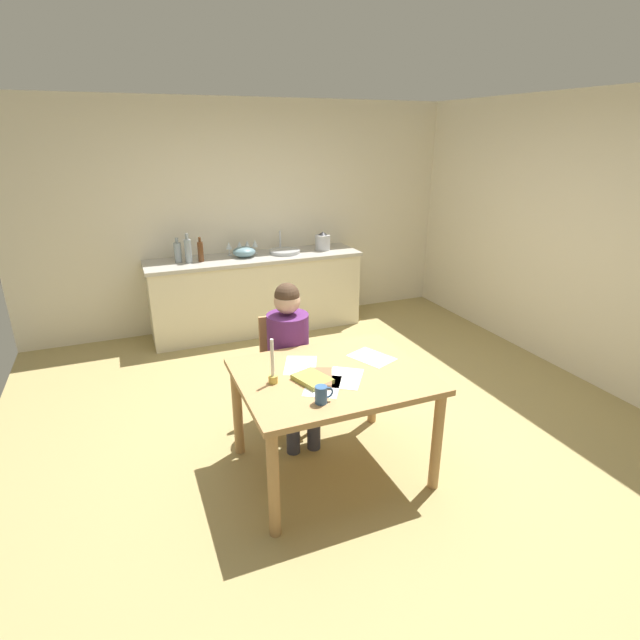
% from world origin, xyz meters
% --- Properties ---
extents(ground_plane, '(5.20, 5.20, 0.04)m').
position_xyz_m(ground_plane, '(0.00, 0.00, -0.02)').
color(ground_plane, tan).
extents(wall_back, '(5.20, 0.12, 2.60)m').
position_xyz_m(wall_back, '(0.00, 2.60, 1.30)').
color(wall_back, silver).
rests_on(wall_back, ground).
extents(wall_right, '(0.12, 5.20, 2.60)m').
position_xyz_m(wall_right, '(2.60, 0.00, 1.30)').
color(wall_right, silver).
rests_on(wall_right, ground).
extents(kitchen_counter, '(2.46, 0.64, 0.90)m').
position_xyz_m(kitchen_counter, '(0.00, 2.24, 0.45)').
color(kitchen_counter, beige).
rests_on(kitchen_counter, ground).
extents(dining_table, '(1.23, 0.99, 0.75)m').
position_xyz_m(dining_table, '(-0.24, -0.55, 0.65)').
color(dining_table, tan).
rests_on(dining_table, ground).
extents(chair_at_table, '(0.42, 0.42, 0.88)m').
position_xyz_m(chair_at_table, '(-0.32, 0.19, 0.49)').
color(chair_at_table, tan).
rests_on(chair_at_table, ground).
extents(person_seated, '(0.34, 0.60, 1.19)m').
position_xyz_m(person_seated, '(-0.33, 0.04, 0.68)').
color(person_seated, '#592666').
rests_on(person_seated, ground).
extents(coffee_mug, '(0.11, 0.07, 0.11)m').
position_xyz_m(coffee_mug, '(-0.45, -0.87, 0.81)').
color(coffee_mug, '#33598C').
rests_on(coffee_mug, dining_table).
extents(candlestick, '(0.06, 0.06, 0.30)m').
position_xyz_m(candlestick, '(-0.64, -0.53, 0.84)').
color(candlestick, gold).
rests_on(candlestick, dining_table).
extents(book_magazine, '(0.24, 0.28, 0.03)m').
position_xyz_m(book_magazine, '(-0.41, -0.60, 0.77)').
color(book_magazine, olive).
rests_on(book_magazine, dining_table).
extents(book_cookery, '(0.22, 0.28, 0.03)m').
position_xyz_m(book_cookery, '(-0.35, -0.61, 0.77)').
color(book_cookery, '#8D613F').
rests_on(book_cookery, dining_table).
extents(paper_letter, '(0.31, 0.35, 0.00)m').
position_xyz_m(paper_letter, '(0.11, -0.43, 0.75)').
color(paper_letter, white).
rests_on(paper_letter, dining_table).
extents(paper_bill, '(0.31, 0.36, 0.00)m').
position_xyz_m(paper_bill, '(-0.40, -0.36, 0.75)').
color(paper_bill, white).
rests_on(paper_bill, dining_table).
extents(paper_envelope, '(0.33, 0.36, 0.00)m').
position_xyz_m(paper_envelope, '(-0.37, -0.68, 0.75)').
color(paper_envelope, white).
rests_on(paper_envelope, dining_table).
extents(paper_receipt, '(0.34, 0.36, 0.00)m').
position_xyz_m(paper_receipt, '(-0.20, -0.64, 0.75)').
color(paper_receipt, white).
rests_on(paper_receipt, dining_table).
extents(sink_unit, '(0.36, 0.36, 0.24)m').
position_xyz_m(sink_unit, '(0.36, 2.24, 0.92)').
color(sink_unit, '#B2B7BC').
rests_on(sink_unit, kitchen_counter).
extents(bottle_oil, '(0.08, 0.08, 0.27)m').
position_xyz_m(bottle_oil, '(-0.85, 2.27, 1.01)').
color(bottle_oil, '#8C999E').
rests_on(bottle_oil, kitchen_counter).
extents(bottle_vinegar, '(0.08, 0.08, 0.32)m').
position_xyz_m(bottle_vinegar, '(-0.75, 2.21, 1.03)').
color(bottle_vinegar, '#8C999E').
rests_on(bottle_vinegar, kitchen_counter).
extents(bottle_wine_red, '(0.06, 0.06, 0.27)m').
position_xyz_m(bottle_wine_red, '(-0.61, 2.21, 1.01)').
color(bottle_wine_red, '#593319').
rests_on(bottle_wine_red, kitchen_counter).
extents(mixing_bowl, '(0.26, 0.26, 0.12)m').
position_xyz_m(mixing_bowl, '(-0.12, 2.25, 0.96)').
color(mixing_bowl, '#668C99').
rests_on(mixing_bowl, kitchen_counter).
extents(stovetop_kettle, '(0.18, 0.18, 0.22)m').
position_xyz_m(stovetop_kettle, '(0.85, 2.24, 1.00)').
color(stovetop_kettle, '#B7BABF').
rests_on(stovetop_kettle, kitchen_counter).
extents(wine_glass_near_sink, '(0.07, 0.07, 0.15)m').
position_xyz_m(wine_glass_near_sink, '(0.05, 2.39, 1.01)').
color(wine_glass_near_sink, silver).
rests_on(wine_glass_near_sink, kitchen_counter).
extents(wine_glass_by_kettle, '(0.07, 0.07, 0.15)m').
position_xyz_m(wine_glass_by_kettle, '(-0.04, 2.39, 1.01)').
color(wine_glass_by_kettle, silver).
rests_on(wine_glass_by_kettle, kitchen_counter).
extents(wine_glass_back_left, '(0.07, 0.07, 0.15)m').
position_xyz_m(wine_glass_back_left, '(-0.14, 2.39, 1.01)').
color(wine_glass_back_left, silver).
rests_on(wine_glass_back_left, kitchen_counter).
extents(wine_glass_back_right, '(0.07, 0.07, 0.15)m').
position_xyz_m(wine_glass_back_right, '(-0.26, 2.39, 1.01)').
color(wine_glass_back_right, silver).
rests_on(wine_glass_back_right, kitchen_counter).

